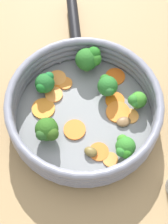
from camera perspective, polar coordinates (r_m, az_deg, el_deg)
ground_plane at (r=0.77m, az=0.00°, el=-1.11°), size 4.00×4.00×0.00m
skillet at (r=0.76m, az=0.00°, el=-0.82°), size 0.29×0.29×0.02m
skillet_rim_wall at (r=0.72m, az=0.00°, el=0.61°), size 0.30×0.30×0.06m
skillet_handle at (r=0.87m, az=-1.52°, el=13.40°), size 0.17×0.09×0.02m
skillet_rivet_left at (r=0.82m, az=1.85°, el=8.10°), size 0.01×0.01×0.01m
skillet_rivet_right at (r=0.81m, az=-3.69°, el=7.64°), size 0.01×0.01×0.01m
carrot_slice_0 at (r=0.73m, az=-1.44°, el=-2.72°), size 0.06×0.06×0.00m
carrot_slice_1 at (r=0.72m, az=2.28°, el=-6.07°), size 0.04×0.04×0.00m
carrot_slice_2 at (r=0.79m, az=-4.43°, el=4.25°), size 0.04×0.04×0.00m
carrot_slice_3 at (r=0.79m, az=-2.89°, el=4.38°), size 0.03×0.03×0.00m
carrot_slice_4 at (r=0.76m, az=-6.22°, el=0.53°), size 0.07×0.07×0.00m
carrot_slice_5 at (r=0.75m, az=7.11°, el=-0.63°), size 0.04×0.04×0.00m
carrot_slice_6 at (r=0.71m, az=4.02°, el=-7.25°), size 0.04×0.04×0.00m
carrot_slice_7 at (r=0.80m, az=4.77°, el=5.40°), size 0.06×0.06×0.00m
carrot_slice_8 at (r=0.75m, az=5.18°, el=-0.00°), size 0.07×0.07×0.01m
carrot_slice_9 at (r=0.79m, az=-4.09°, el=5.19°), size 0.05×0.05×0.00m
carrot_slice_10 at (r=0.76m, az=4.89°, el=1.53°), size 0.05×0.05×0.00m
carrot_slice_11 at (r=0.77m, az=-4.61°, el=2.66°), size 0.05×0.05×0.00m
broccoli_floret_0 at (r=0.70m, az=-5.64°, el=-2.73°), size 0.05×0.05×0.05m
broccoli_floret_1 at (r=0.74m, az=8.01°, el=1.77°), size 0.03×0.04×0.05m
broccoli_floret_2 at (r=0.76m, az=-6.00°, el=4.37°), size 0.04×0.04×0.04m
broccoli_floret_3 at (r=0.75m, az=3.61°, el=3.95°), size 0.05×0.04×0.05m
broccoli_floret_4 at (r=0.69m, az=6.24°, el=-5.38°), size 0.05×0.04×0.05m
broccoli_floret_5 at (r=0.78m, az=0.75°, el=8.14°), size 0.05×0.05×0.06m
mushroom_piece_0 at (r=0.71m, az=1.04°, el=-6.08°), size 0.03×0.03×0.01m
mushroom_piece_1 at (r=0.74m, az=6.05°, el=-1.48°), size 0.03×0.03×0.01m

